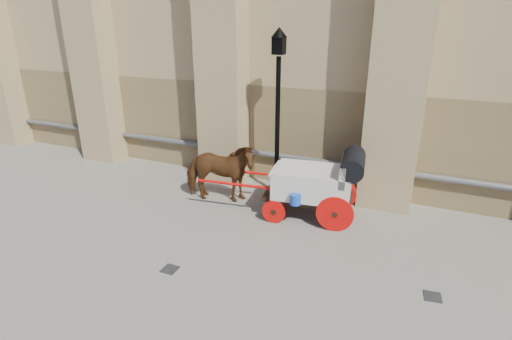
% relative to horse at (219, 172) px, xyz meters
% --- Properties ---
extents(ground, '(90.00, 90.00, 0.00)m').
position_rel_horse_xyz_m(ground, '(0.32, -1.98, -0.87)').
color(ground, '#6B665A').
rests_on(ground, ground).
extents(horse, '(2.22, 1.40, 1.74)m').
position_rel_horse_xyz_m(horse, '(0.00, 0.00, 0.00)').
color(horse, '#5B3317').
rests_on(horse, ground).
extents(carriage, '(4.35, 1.68, 1.85)m').
position_rel_horse_xyz_m(carriage, '(2.79, 0.15, 0.13)').
color(carriage, black).
rests_on(carriage, ground).
extents(street_lamp, '(0.44, 0.44, 4.68)m').
position_rel_horse_xyz_m(street_lamp, '(1.26, 1.19, 1.63)').
color(street_lamp, black).
rests_on(street_lamp, ground).
extents(drain_grate_near, '(0.33, 0.33, 0.01)m').
position_rel_horse_xyz_m(drain_grate_near, '(0.63, -3.37, -0.86)').
color(drain_grate_near, black).
rests_on(drain_grate_near, ground).
extents(drain_grate_far, '(0.36, 0.36, 0.01)m').
position_rel_horse_xyz_m(drain_grate_far, '(5.67, -2.12, -0.86)').
color(drain_grate_far, black).
rests_on(drain_grate_far, ground).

